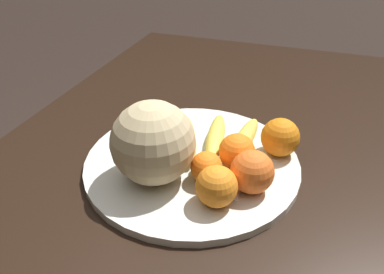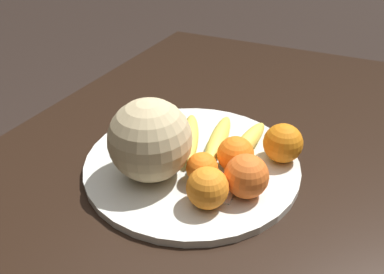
{
  "view_description": "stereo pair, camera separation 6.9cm",
  "coord_description": "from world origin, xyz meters",
  "px_view_note": "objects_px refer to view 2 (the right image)",
  "views": [
    {
      "loc": [
        -0.56,
        -0.14,
        1.2
      ],
      "look_at": [
        -0.01,
        0.04,
        0.83
      ],
      "focal_mm": 35.0,
      "sensor_mm": 36.0,
      "label": 1
    },
    {
      "loc": [
        -0.53,
        -0.21,
        1.2
      ],
      "look_at": [
        -0.01,
        0.04,
        0.83
      ],
      "focal_mm": 35.0,
      "sensor_mm": 36.0,
      "label": 2
    }
  ],
  "objects_px": {
    "orange_back_left": "(236,155)",
    "produce_tag": "(227,185)",
    "orange_back_right": "(204,169)",
    "banana_bunch": "(202,139)",
    "orange_mid_center": "(207,188)",
    "orange_front_left": "(246,176)",
    "fruit_bowl": "(192,162)",
    "orange_front_right": "(283,143)",
    "kitchen_table": "(214,206)",
    "melon": "(150,140)"
  },
  "relations": [
    {
      "from": "orange_back_left",
      "to": "produce_tag",
      "type": "bearing_deg",
      "value": -175.56
    },
    {
      "from": "orange_back_right",
      "to": "produce_tag",
      "type": "bearing_deg",
      "value": -81.31
    },
    {
      "from": "banana_bunch",
      "to": "produce_tag",
      "type": "relative_size",
      "value": 2.8
    },
    {
      "from": "orange_back_left",
      "to": "orange_mid_center",
      "type": "bearing_deg",
      "value": 175.47
    },
    {
      "from": "banana_bunch",
      "to": "orange_front_left",
      "type": "height_order",
      "value": "orange_front_left"
    },
    {
      "from": "orange_mid_center",
      "to": "orange_back_left",
      "type": "relative_size",
      "value": 1.03
    },
    {
      "from": "banana_bunch",
      "to": "orange_mid_center",
      "type": "bearing_deg",
      "value": -168.88
    },
    {
      "from": "fruit_bowl",
      "to": "orange_front_right",
      "type": "height_order",
      "value": "orange_front_right"
    },
    {
      "from": "kitchen_table",
      "to": "melon",
      "type": "xyz_separation_m",
      "value": [
        -0.08,
        0.09,
        0.19
      ]
    },
    {
      "from": "orange_front_right",
      "to": "orange_back_left",
      "type": "height_order",
      "value": "orange_front_right"
    },
    {
      "from": "melon",
      "to": "banana_bunch",
      "type": "xyz_separation_m",
      "value": [
        0.12,
        -0.04,
        -0.05
      ]
    },
    {
      "from": "banana_bunch",
      "to": "orange_front_right",
      "type": "relative_size",
      "value": 3.45
    },
    {
      "from": "orange_front_left",
      "to": "produce_tag",
      "type": "height_order",
      "value": "orange_front_left"
    },
    {
      "from": "kitchen_table",
      "to": "orange_mid_center",
      "type": "xyz_separation_m",
      "value": [
        -0.11,
        -0.03,
        0.15
      ]
    },
    {
      "from": "kitchen_table",
      "to": "orange_mid_center",
      "type": "relative_size",
      "value": 21.31
    },
    {
      "from": "banana_bunch",
      "to": "orange_back_right",
      "type": "relative_size",
      "value": 4.53
    },
    {
      "from": "orange_back_right",
      "to": "produce_tag",
      "type": "xyz_separation_m",
      "value": [
        0.01,
        -0.04,
        -0.03
      ]
    },
    {
      "from": "melon",
      "to": "orange_front_left",
      "type": "bearing_deg",
      "value": -82.65
    },
    {
      "from": "orange_back_left",
      "to": "produce_tag",
      "type": "height_order",
      "value": "orange_back_left"
    },
    {
      "from": "banana_bunch",
      "to": "orange_front_right",
      "type": "height_order",
      "value": "orange_front_right"
    },
    {
      "from": "produce_tag",
      "to": "banana_bunch",
      "type": "bearing_deg",
      "value": 41.0
    },
    {
      "from": "banana_bunch",
      "to": "orange_front_left",
      "type": "distance_m",
      "value": 0.16
    },
    {
      "from": "banana_bunch",
      "to": "orange_back_right",
      "type": "distance_m",
      "value": 0.11
    },
    {
      "from": "banana_bunch",
      "to": "orange_back_right",
      "type": "bearing_deg",
      "value": -170.08
    },
    {
      "from": "orange_back_left",
      "to": "kitchen_table",
      "type": "bearing_deg",
      "value": 79.08
    },
    {
      "from": "fruit_bowl",
      "to": "orange_mid_center",
      "type": "distance_m",
      "value": 0.13
    },
    {
      "from": "melon",
      "to": "orange_back_right",
      "type": "distance_m",
      "value": 0.1
    },
    {
      "from": "orange_front_right",
      "to": "orange_back_left",
      "type": "xyz_separation_m",
      "value": [
        -0.07,
        0.07,
        -0.0
      ]
    },
    {
      "from": "fruit_bowl",
      "to": "orange_front_left",
      "type": "distance_m",
      "value": 0.14
    },
    {
      "from": "fruit_bowl",
      "to": "orange_back_left",
      "type": "relative_size",
      "value": 6.1
    },
    {
      "from": "orange_front_right",
      "to": "fruit_bowl",
      "type": "bearing_deg",
      "value": 115.44
    },
    {
      "from": "fruit_bowl",
      "to": "banana_bunch",
      "type": "height_order",
      "value": "banana_bunch"
    },
    {
      "from": "kitchen_table",
      "to": "orange_front_right",
      "type": "height_order",
      "value": "orange_front_right"
    },
    {
      "from": "orange_front_left",
      "to": "orange_back_right",
      "type": "height_order",
      "value": "orange_front_left"
    },
    {
      "from": "fruit_bowl",
      "to": "kitchen_table",
      "type": "bearing_deg",
      "value": -73.96
    },
    {
      "from": "banana_bunch",
      "to": "orange_back_right",
      "type": "height_order",
      "value": "orange_back_right"
    },
    {
      "from": "orange_front_left",
      "to": "orange_back_left",
      "type": "relative_size",
      "value": 1.11
    },
    {
      "from": "kitchen_table",
      "to": "orange_front_right",
      "type": "relative_size",
      "value": 19.83
    },
    {
      "from": "kitchen_table",
      "to": "fruit_bowl",
      "type": "distance_m",
      "value": 0.12
    },
    {
      "from": "fruit_bowl",
      "to": "melon",
      "type": "bearing_deg",
      "value": 147.84
    },
    {
      "from": "melon",
      "to": "banana_bunch",
      "type": "relative_size",
      "value": 0.57
    },
    {
      "from": "produce_tag",
      "to": "fruit_bowl",
      "type": "bearing_deg",
      "value": 59.33
    },
    {
      "from": "orange_front_left",
      "to": "produce_tag",
      "type": "xyz_separation_m",
      "value": [
        0.0,
        0.03,
        -0.04
      ]
    },
    {
      "from": "melon",
      "to": "orange_front_right",
      "type": "height_order",
      "value": "melon"
    },
    {
      "from": "kitchen_table",
      "to": "produce_tag",
      "type": "xyz_separation_m",
      "value": [
        -0.06,
        -0.04,
        0.12
      ]
    },
    {
      "from": "orange_mid_center",
      "to": "produce_tag",
      "type": "bearing_deg",
      "value": -12.3
    },
    {
      "from": "orange_back_right",
      "to": "produce_tag",
      "type": "relative_size",
      "value": 0.62
    },
    {
      "from": "orange_front_left",
      "to": "orange_mid_center",
      "type": "distance_m",
      "value": 0.07
    },
    {
      "from": "fruit_bowl",
      "to": "orange_back_right",
      "type": "relative_size",
      "value": 7.24
    },
    {
      "from": "orange_front_right",
      "to": "kitchen_table",
      "type": "bearing_deg",
      "value": 118.89
    }
  ]
}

